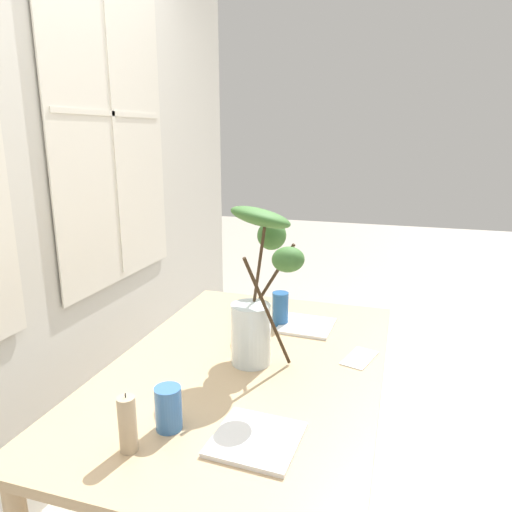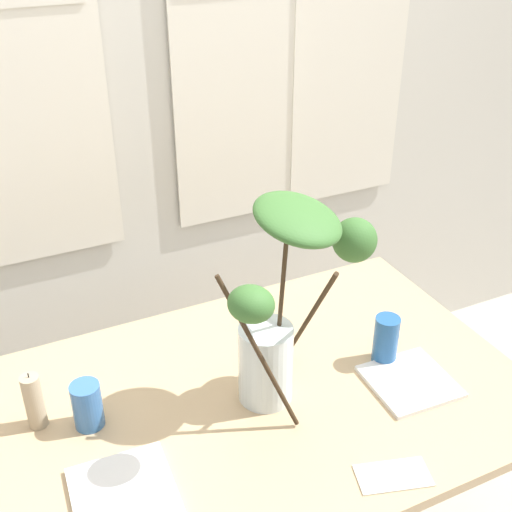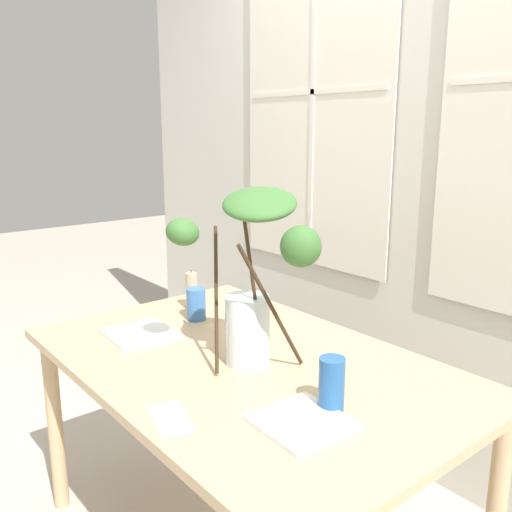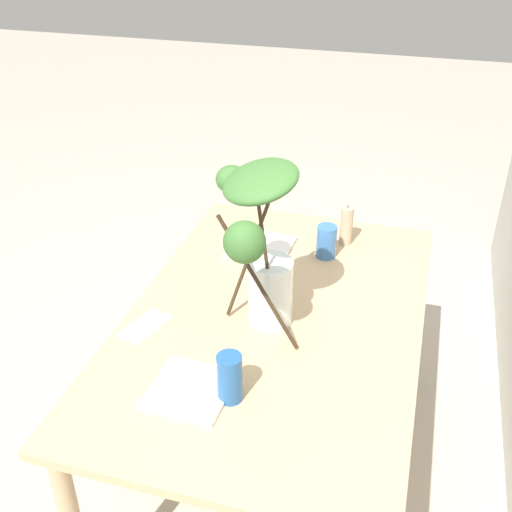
# 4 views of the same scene
# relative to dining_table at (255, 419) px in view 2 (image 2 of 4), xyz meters

# --- Properties ---
(back_wall_with_windows) EXTENTS (4.03, 0.14, 2.71)m
(back_wall_with_windows) POSITION_rel_dining_table_xyz_m (-0.00, 0.93, 0.70)
(back_wall_with_windows) COLOR beige
(back_wall_with_windows) RESTS_ON ground
(dining_table) EXTENTS (1.47, 0.95, 0.75)m
(dining_table) POSITION_rel_dining_table_xyz_m (0.00, 0.00, 0.00)
(dining_table) COLOR tan
(dining_table) RESTS_ON ground
(vase_with_branches) EXTENTS (0.51, 0.36, 0.59)m
(vase_with_branches) POSITION_rel_dining_table_xyz_m (0.07, -0.03, 0.36)
(vase_with_branches) COLOR silver
(vase_with_branches) RESTS_ON dining_table
(drinking_glass_blue_left) EXTENTS (0.08, 0.08, 0.13)m
(drinking_glass_blue_left) POSITION_rel_dining_table_xyz_m (-0.42, 0.09, 0.15)
(drinking_glass_blue_left) COLOR #386BAD
(drinking_glass_blue_left) RESTS_ON dining_table
(drinking_glass_blue_right) EXTENTS (0.07, 0.07, 0.15)m
(drinking_glass_blue_right) POSITION_rel_dining_table_xyz_m (0.40, -0.02, 0.16)
(drinking_glass_blue_right) COLOR #235693
(drinking_glass_blue_right) RESTS_ON dining_table
(plate_square_left) EXTENTS (0.24, 0.24, 0.01)m
(plate_square_left) POSITION_rel_dining_table_xyz_m (-0.41, -0.16, 0.09)
(plate_square_left) COLOR white
(plate_square_left) RESTS_ON dining_table
(plate_square_right) EXTENTS (0.23, 0.23, 0.01)m
(plate_square_right) POSITION_rel_dining_table_xyz_m (0.41, -0.14, 0.09)
(plate_square_right) COLOR white
(plate_square_right) RESTS_ON dining_table
(napkin_folded) EXTENTS (0.19, 0.13, 0.00)m
(napkin_folded) POSITION_rel_dining_table_xyz_m (0.17, -0.38, 0.08)
(napkin_folded) COLOR silver
(napkin_folded) RESTS_ON dining_table
(pillar_candle) EXTENTS (0.05, 0.05, 0.17)m
(pillar_candle) POSITION_rel_dining_table_xyz_m (-0.54, 0.14, 0.16)
(pillar_candle) COLOR tan
(pillar_candle) RESTS_ON dining_table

